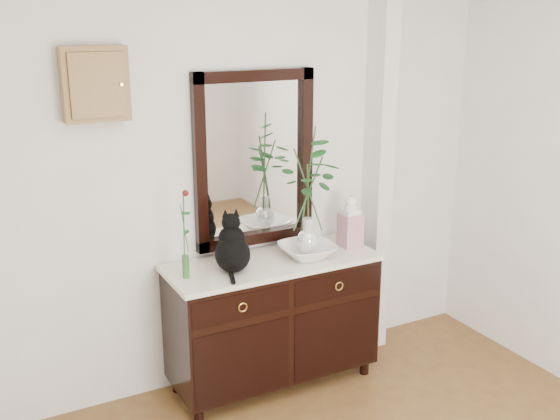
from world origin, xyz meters
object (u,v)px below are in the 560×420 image
lotus_bowl (307,251)px  ginger_jar (350,221)px  cat (232,243)px  sideboard (273,316)px

lotus_bowl → ginger_jar: ginger_jar is taller
cat → ginger_jar: (0.85, 0.04, 0.00)m
sideboard → lotus_bowl: 0.47m
lotus_bowl → ginger_jar: 0.38m
cat → ginger_jar: bearing=20.8°
cat → ginger_jar: ginger_jar is taller
sideboard → lotus_bowl: lotus_bowl is taller
ginger_jar → cat: bearing=-177.6°
cat → sideboard: bearing=25.9°
sideboard → lotus_bowl: (0.22, -0.05, 0.42)m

